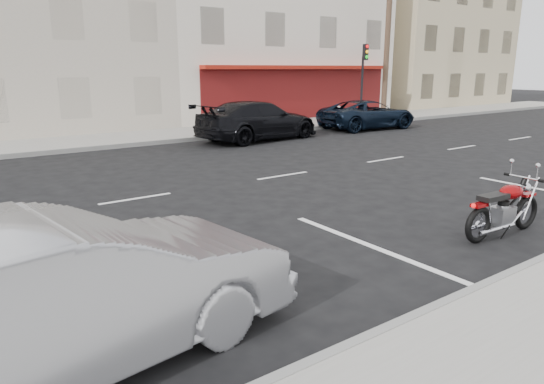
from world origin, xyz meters
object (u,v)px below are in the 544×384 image
(traffic_light, at_px, (363,72))
(fire_hydrant, at_px, (339,113))
(car_far, at_px, (258,121))
(utility_pole, at_px, (388,30))
(sedan_silver, at_px, (61,296))
(motorcycle, at_px, (528,204))
(suv_far, at_px, (368,114))

(traffic_light, relative_size, fire_hydrant, 5.28)
(car_far, bearing_deg, fire_hydrant, -75.54)
(fire_hydrant, bearing_deg, utility_pole, 1.64)
(utility_pole, relative_size, fire_hydrant, 12.50)
(sedan_silver, bearing_deg, motorcycle, -100.48)
(traffic_light, xyz_separation_m, motorcycle, (-10.65, -14.30, -2.11))
(motorcycle, xyz_separation_m, car_far, (2.32, 11.79, 0.32))
(fire_hydrant, xyz_separation_m, sedan_silver, (-16.73, -14.10, 0.22))
(fire_hydrant, bearing_deg, sedan_silver, -139.88)
(motorcycle, bearing_deg, sedan_silver, -179.32)
(sedan_silver, bearing_deg, utility_pole, -62.61)
(traffic_light, relative_size, car_far, 0.72)
(suv_far, bearing_deg, traffic_light, -37.31)
(suv_far, bearing_deg, sedan_silver, 129.28)
(car_far, bearing_deg, suv_far, -96.58)
(utility_pole, distance_m, car_far, 11.41)
(traffic_light, height_order, car_far, traffic_light)
(motorcycle, height_order, car_far, car_far)
(sedan_silver, bearing_deg, traffic_light, -60.29)
(utility_pole, xyz_separation_m, suv_far, (-4.16, -2.74, -4.08))
(traffic_light, bearing_deg, sedan_silver, -142.61)
(fire_hydrant, xyz_separation_m, motorcycle, (-9.15, -14.47, -0.09))
(fire_hydrant, xyz_separation_m, suv_far, (-0.66, -2.64, 0.13))
(fire_hydrant, height_order, car_far, car_far)
(motorcycle, distance_m, car_far, 12.02)
(sedan_silver, height_order, suv_far, sedan_silver)
(fire_hydrant, relative_size, car_far, 0.14)
(traffic_light, xyz_separation_m, car_far, (-8.33, -2.51, -1.79))
(car_far, bearing_deg, utility_pole, -81.89)
(suv_far, height_order, car_far, car_far)
(utility_pole, height_order, suv_far, utility_pole)
(utility_pole, height_order, fire_hydrant, utility_pole)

